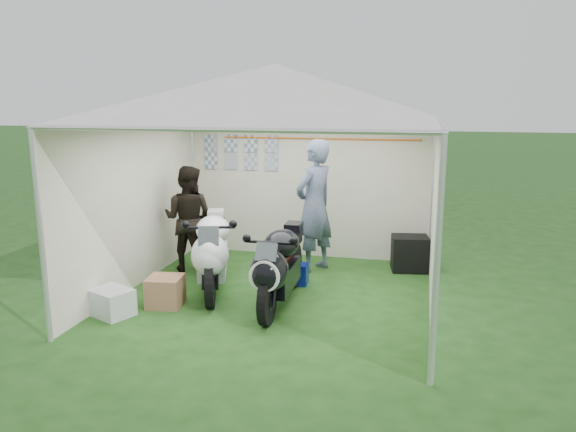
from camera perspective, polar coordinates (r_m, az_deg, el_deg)
name	(u,v)px	position (r m, az deg, el deg)	size (l,w,h in m)	color
ground	(276,295)	(7.60, -1.23, -8.00)	(80.00, 80.00, 0.00)	#1E4716
canopy_tent	(276,99)	(7.18, -1.26, 11.81)	(5.66, 5.66, 3.00)	silver
motorcycle_white	(213,250)	(7.65, -7.67, -3.41)	(0.93, 2.05, 1.04)	black
motorcycle_black	(279,265)	(7.01, -0.93, -4.97)	(0.47, 2.01, 0.99)	black
paddock_stand	(294,274)	(7.98, 0.60, -5.89)	(0.39, 0.24, 0.29)	#1428C8
person_dark_jacket	(188,219)	(8.59, -10.09, -0.27)	(0.78, 0.61, 1.60)	black
person_blue_jacket	(314,206)	(8.43, 2.69, 1.03)	(0.73, 0.48, 2.00)	slate
equipment_box	(410,253)	(8.76, 12.26, -3.73)	(0.53, 0.43, 0.53)	black
crate_0	(112,302)	(7.19, -17.49, -8.37)	(0.49, 0.38, 0.33)	silver
crate_1	(165,291)	(7.33, -12.36, -7.48)	(0.42, 0.42, 0.38)	#916345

